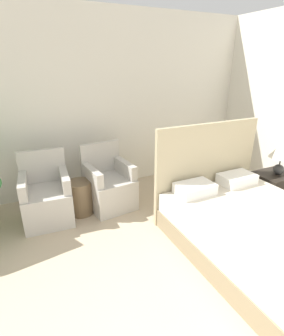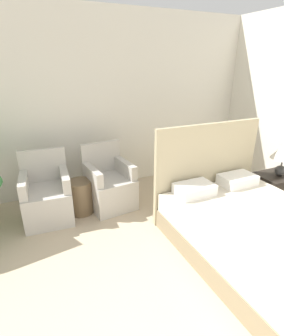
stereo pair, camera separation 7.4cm
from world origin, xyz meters
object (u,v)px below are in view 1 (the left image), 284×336
table_lamp (282,152)px  side_table (80,197)px  armchair_near_window_right (109,188)px  bed (256,229)px  armchair_near_window_left (47,200)px  nightstand (272,188)px

table_lamp → side_table: bearing=159.8°
armchair_near_window_right → bed: bearing=-61.5°
bed → side_table: bed is taller
armchair_near_window_left → nightstand: (3.24, -1.02, -0.06)m
armchair_near_window_left → armchair_near_window_right: (0.91, -0.00, 0.00)m
armchair_near_window_right → side_table: bearing=176.1°
side_table → armchair_near_window_right: bearing=2.4°
side_table → nightstand: bearing=-19.8°
armchair_near_window_left → side_table: size_ratio=1.89×
bed → armchair_near_window_left: bed is taller
table_lamp → bed: bearing=-149.5°
bed → nightstand: bearing=32.0°
table_lamp → side_table: size_ratio=1.00×
bed → side_table: (-1.65, 1.71, -0.03)m
armchair_near_window_right → nightstand: armchair_near_window_right is taller
nightstand → armchair_near_window_right: bearing=156.3°
nightstand → table_lamp: 0.60m
table_lamp → side_table: 3.05m
armchair_near_window_left → armchair_near_window_right: bearing=4.2°
armchair_near_window_right → nightstand: (2.33, -1.02, -0.06)m
bed → table_lamp: 1.45m
nightstand → armchair_near_window_left: bearing=162.5°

